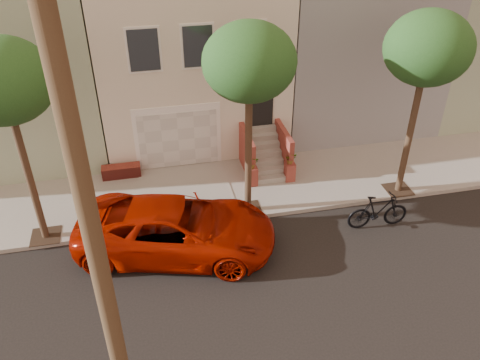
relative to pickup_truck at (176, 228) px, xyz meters
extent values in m
plane|color=black|center=(1.50, -2.57, -0.82)|extent=(90.00, 90.00, 0.00)
cube|color=gray|center=(1.50, 2.78, -0.74)|extent=(40.00, 3.70, 0.15)
cube|color=beige|center=(1.50, 8.63, 2.83)|extent=(7.00, 8.00, 7.00)
cube|color=#8EA081|center=(-5.30, 8.63, 2.83)|extent=(6.50, 8.00, 7.00)
cube|color=gray|center=(8.30, 8.63, 2.83)|extent=(6.50, 8.00, 7.00)
cube|color=#8EA081|center=(14.80, 8.63, 2.83)|extent=(6.50, 8.00, 7.00)
cube|color=white|center=(0.60, 4.65, 0.58)|extent=(3.20, 0.12, 2.50)
cube|color=silver|center=(0.60, 4.59, 0.48)|extent=(2.90, 0.06, 2.20)
cube|color=gray|center=(0.60, 2.78, -0.66)|extent=(3.20, 3.70, 0.02)
cube|color=maroon|center=(-1.60, 4.33, -0.45)|extent=(1.40, 0.45, 0.44)
cube|color=black|center=(3.70, 4.60, 1.73)|extent=(1.00, 0.06, 2.00)
cube|color=#3F4751|center=(-0.30, 4.60, 3.93)|extent=(1.00, 0.06, 1.40)
cube|color=white|center=(-0.30, 4.62, 3.93)|extent=(1.15, 0.05, 1.55)
cube|color=#3F4751|center=(1.50, 4.60, 3.93)|extent=(1.00, 0.06, 1.40)
cube|color=white|center=(1.50, 4.62, 3.93)|extent=(1.15, 0.05, 1.55)
cube|color=#3F4751|center=(3.30, 4.60, 3.93)|extent=(1.00, 0.06, 1.40)
cube|color=white|center=(3.30, 4.62, 3.93)|extent=(1.15, 0.05, 1.55)
cube|color=gray|center=(3.70, 2.81, -0.57)|extent=(1.20, 0.28, 0.20)
cube|color=gray|center=(3.70, 3.09, -0.37)|extent=(1.20, 0.28, 0.20)
cube|color=gray|center=(3.70, 3.37, -0.17)|extent=(1.20, 0.28, 0.20)
cube|color=gray|center=(3.70, 3.65, 0.03)|extent=(1.20, 0.28, 0.20)
cube|color=gray|center=(3.70, 3.93, 0.23)|extent=(1.20, 0.28, 0.20)
cube|color=gray|center=(3.70, 4.21, 0.43)|extent=(1.20, 0.28, 0.20)
cube|color=gray|center=(3.70, 4.49, 0.63)|extent=(1.20, 0.28, 0.20)
cube|color=brown|center=(3.00, 3.65, 0.13)|extent=(0.18, 1.96, 1.60)
cube|color=brown|center=(4.40, 3.65, 0.13)|extent=(0.18, 1.96, 1.60)
cube|color=brown|center=(3.00, 2.77, -0.32)|extent=(0.35, 0.35, 0.70)
imported|color=#1A4016|center=(3.00, 2.77, 0.26)|extent=(0.40, 0.35, 0.45)
cube|color=brown|center=(4.40, 2.77, -0.32)|extent=(0.35, 0.35, 0.70)
imported|color=#1A4016|center=(4.40, 2.77, 0.26)|extent=(0.41, 0.35, 0.45)
cube|color=#2D2116|center=(-4.00, 1.33, -0.66)|extent=(0.90, 0.90, 0.02)
cylinder|color=#352518|center=(-4.00, 1.33, 1.43)|extent=(0.22, 0.22, 4.20)
ellipsoid|color=#1A4016|center=(-4.00, 1.33, 4.48)|extent=(2.70, 2.57, 2.29)
cube|color=#2D2116|center=(2.50, 1.33, -0.66)|extent=(0.90, 0.90, 0.02)
cylinder|color=#352518|center=(2.50, 1.33, 1.43)|extent=(0.22, 0.22, 4.20)
ellipsoid|color=#1A4016|center=(2.50, 1.33, 4.48)|extent=(2.70, 2.57, 2.29)
cube|color=#2D2116|center=(8.00, 1.33, -0.66)|extent=(0.90, 0.90, 0.02)
cylinder|color=#352518|center=(8.00, 1.33, 1.43)|extent=(0.22, 0.22, 4.20)
ellipsoid|color=#1A4016|center=(8.00, 1.33, 4.48)|extent=(2.70, 2.57, 2.29)
cylinder|color=#432E1F|center=(-1.50, -5.77, 4.18)|extent=(0.30, 0.30, 10.00)
imported|color=#971101|center=(0.00, 0.00, 0.00)|extent=(6.40, 4.16, 1.64)
imported|color=black|center=(6.42, -0.25, -0.21)|extent=(2.03, 0.64, 1.21)
camera|label=1|loc=(-0.59, -11.58, 9.32)|focal=36.86mm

